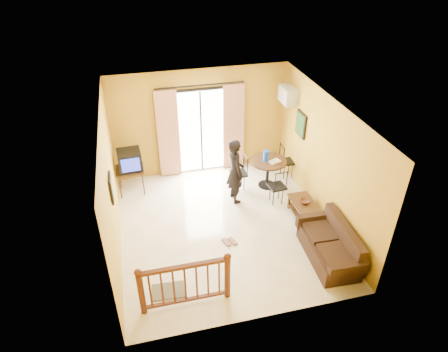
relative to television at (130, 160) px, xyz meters
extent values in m
plane|color=beige|center=(1.87, -1.87, -0.91)|extent=(5.00, 5.00, 0.00)
plane|color=white|center=(1.87, -1.87, 1.89)|extent=(5.00, 5.00, 0.00)
plane|color=#B78C23|center=(1.87, 0.63, 0.49)|extent=(4.50, 0.00, 4.50)
plane|color=#B78C23|center=(1.87, -4.37, 0.49)|extent=(4.50, 0.00, 4.50)
plane|color=#B78C23|center=(-0.38, -1.87, 0.49)|extent=(0.00, 5.00, 5.00)
plane|color=#B78C23|center=(4.12, -1.87, 0.49)|extent=(0.00, 5.00, 5.00)
cube|color=black|center=(1.87, 0.62, 0.24)|extent=(1.34, 0.03, 2.34)
cube|color=white|center=(1.87, 0.58, 0.24)|extent=(1.20, 0.04, 2.20)
cube|color=black|center=(1.87, 0.56, 0.24)|extent=(0.04, 0.02, 2.20)
cube|color=beige|center=(1.02, 0.53, 0.29)|extent=(0.55, 0.08, 2.35)
cube|color=beige|center=(2.72, 0.53, 0.29)|extent=(0.55, 0.08, 2.35)
cylinder|color=black|center=(1.87, 0.53, 1.51)|extent=(2.20, 0.04, 0.04)
cube|color=black|center=(-0.03, 0.00, -0.26)|extent=(0.67, 0.56, 0.04)
cylinder|color=black|center=(-0.31, -0.22, -0.59)|extent=(0.04, 0.04, 0.65)
cylinder|color=black|center=(0.25, -0.22, -0.59)|extent=(0.04, 0.04, 0.65)
cylinder|color=black|center=(-0.31, 0.23, -0.59)|extent=(0.04, 0.04, 0.65)
cylinder|color=black|center=(0.25, 0.23, -0.59)|extent=(0.04, 0.04, 0.65)
cube|color=black|center=(0.00, 0.00, 0.00)|extent=(0.57, 0.52, 0.49)
cube|color=#222ECD|center=(0.01, -0.25, 0.00)|extent=(0.43, 0.04, 0.35)
cube|color=black|center=(-0.35, -2.07, 0.64)|extent=(0.04, 0.42, 0.52)
cube|color=#545048|center=(-0.33, -2.07, 0.64)|extent=(0.01, 0.34, 0.44)
cylinder|color=black|center=(3.33, -0.55, -0.18)|extent=(0.90, 0.90, 0.04)
cylinder|color=black|center=(3.33, -0.55, -0.55)|extent=(0.08, 0.08, 0.73)
cylinder|color=black|center=(3.33, -0.55, -0.90)|extent=(0.44, 0.44, 0.03)
cylinder|color=#1441BF|center=(3.26, -0.55, -0.02)|extent=(0.15, 0.15, 0.27)
cube|color=beige|center=(3.45, -0.65, -0.15)|extent=(0.33, 0.27, 0.02)
cube|color=silver|center=(3.97, 0.08, 1.24)|extent=(0.30, 0.60, 0.40)
cube|color=gray|center=(3.82, 0.08, 1.24)|extent=(0.02, 0.56, 0.36)
cube|color=black|center=(4.09, -0.57, 0.74)|extent=(0.04, 0.50, 0.60)
cube|color=black|center=(4.06, -0.57, 0.74)|extent=(0.01, 0.42, 0.52)
cube|color=black|center=(3.72, -1.98, -0.53)|extent=(0.50, 0.90, 0.04)
cube|color=black|center=(3.72, -1.98, -0.79)|extent=(0.46, 0.86, 0.03)
cube|color=black|center=(3.52, -2.38, -0.72)|extent=(0.05, 0.05, 0.38)
cube|color=black|center=(3.92, -2.38, -0.72)|extent=(0.05, 0.05, 0.38)
cube|color=black|center=(3.52, -1.59, -0.72)|extent=(0.05, 0.05, 0.38)
cube|color=black|center=(3.92, -1.59, -0.72)|extent=(0.05, 0.05, 0.38)
imported|color=#5C2D1F|center=(3.72, -1.97, -0.48)|extent=(0.27, 0.27, 0.07)
cube|color=black|center=(3.67, -3.31, -0.72)|extent=(0.82, 1.55, 0.38)
cube|color=black|center=(3.95, -3.31, -0.39)|extent=(0.24, 1.52, 0.52)
cube|color=black|center=(3.67, -4.05, -0.51)|extent=(0.77, 0.18, 0.28)
cube|color=black|center=(3.67, -2.57, -0.51)|extent=(0.77, 0.18, 0.28)
cube|color=black|center=(3.62, -3.64, -0.50)|extent=(0.55, 0.64, 0.09)
cube|color=black|center=(3.62, -2.98, -0.50)|extent=(0.55, 0.64, 0.09)
imported|color=black|center=(2.37, -0.93, -0.10)|extent=(0.46, 0.63, 1.63)
cylinder|color=#471E0F|center=(-0.03, -3.77, -0.45)|extent=(0.11, 0.11, 0.92)
cylinder|color=#471E0F|center=(1.47, -3.77, -0.45)|extent=(0.11, 0.11, 0.92)
sphere|color=#471E0F|center=(-0.03, -3.77, 0.06)|extent=(0.13, 0.13, 0.13)
sphere|color=#471E0F|center=(1.47, -3.77, 0.06)|extent=(0.13, 0.13, 0.13)
cube|color=#471E0F|center=(0.72, -3.77, 0.01)|extent=(1.55, 0.08, 0.06)
cube|color=#471E0F|center=(0.72, -3.77, -0.81)|extent=(1.55, 0.06, 0.05)
cube|color=#514E41|center=(0.43, -3.41, -0.90)|extent=(0.62, 0.44, 0.02)
cube|color=#5C2D1F|center=(1.79, -2.40, -0.90)|extent=(0.18, 0.27, 0.03)
cube|color=#5C2D1F|center=(1.93, -2.40, -0.90)|extent=(0.18, 0.27, 0.03)
camera|label=1|loc=(0.24, -8.52, 4.89)|focal=32.00mm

